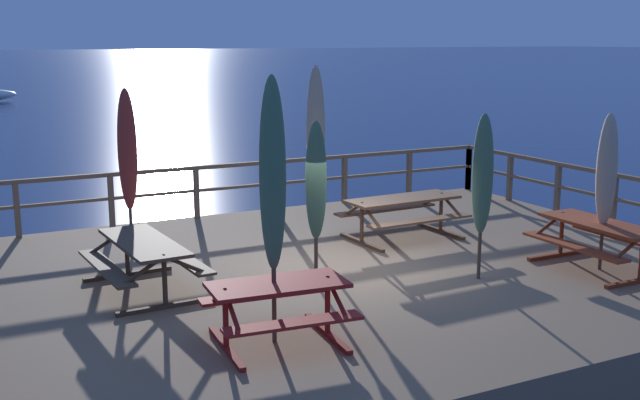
% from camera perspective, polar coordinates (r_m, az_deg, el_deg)
% --- Properties ---
extents(ground_plane, '(600.00, 600.00, 0.00)m').
position_cam_1_polar(ground_plane, '(13.06, 1.43, -7.55)').
color(ground_plane, navy).
extents(wooden_deck, '(12.49, 9.40, 0.62)m').
position_cam_1_polar(wooden_deck, '(12.96, 1.44, -6.25)').
color(wooden_deck, '#846647').
rests_on(wooden_deck, ground).
extents(railing_waterside_far, '(12.29, 0.10, 1.09)m').
position_cam_1_polar(railing_waterside_far, '(16.72, -6.07, 1.49)').
color(railing_waterside_far, brown).
rests_on(railing_waterside_far, wooden_deck).
extents(railing_side_right, '(0.10, 9.20, 1.09)m').
position_cam_1_polar(railing_side_right, '(16.45, 20.41, 0.60)').
color(railing_side_right, brown).
rests_on(railing_side_right, wooden_deck).
extents(picnic_table_front_right, '(1.50, 2.18, 0.78)m').
position_cam_1_polar(picnic_table_front_right, '(11.86, -12.54, -3.82)').
color(picnic_table_front_right, brown).
rests_on(picnic_table_front_right, wooden_deck).
extents(picnic_table_mid_left, '(1.79, 1.55, 0.78)m').
position_cam_1_polar(picnic_table_mid_left, '(9.67, -3.06, -7.18)').
color(picnic_table_mid_left, maroon).
rests_on(picnic_table_mid_left, wooden_deck).
extents(picnic_table_back_left, '(2.20, 1.48, 0.78)m').
position_cam_1_polar(picnic_table_back_left, '(14.72, 5.97, -0.60)').
color(picnic_table_back_left, brown).
rests_on(picnic_table_back_left, wooden_deck).
extents(picnic_table_front_left, '(1.41, 2.05, 0.78)m').
position_cam_1_polar(picnic_table_front_left, '(13.46, 19.48, -2.38)').
color(picnic_table_front_left, '#993819').
rests_on(picnic_table_front_left, wooden_deck).
extents(patio_umbrella_tall_mid_left, '(0.32, 0.32, 2.49)m').
position_cam_1_polar(patio_umbrella_tall_mid_left, '(11.70, -0.29, 1.36)').
color(patio_umbrella_tall_mid_left, '#4C3828').
rests_on(patio_umbrella_tall_mid_left, wooden_deck).
extents(patio_umbrella_short_mid, '(0.32, 0.32, 3.25)m').
position_cam_1_polar(patio_umbrella_short_mid, '(9.33, -3.43, 1.76)').
color(patio_umbrella_short_mid, '#4C3828').
rests_on(patio_umbrella_short_mid, wooden_deck).
extents(patio_umbrella_tall_mid_right, '(0.32, 0.32, 2.56)m').
position_cam_1_polar(patio_umbrella_tall_mid_right, '(12.20, 11.61, 1.77)').
color(patio_umbrella_tall_mid_right, '#4C3828').
rests_on(patio_umbrella_tall_mid_right, wooden_deck).
extents(patio_umbrella_short_back, '(0.32, 0.32, 2.53)m').
position_cam_1_polar(patio_umbrella_short_back, '(13.24, 19.91, 1.97)').
color(patio_umbrella_short_back, '#4C3828').
rests_on(patio_umbrella_short_back, wooden_deck).
extents(patio_umbrella_tall_front, '(0.32, 0.32, 3.22)m').
position_cam_1_polar(patio_umbrella_tall_front, '(13.45, -0.32, 4.71)').
color(patio_umbrella_tall_front, '#4C3828').
rests_on(patio_umbrella_tall_front, wooden_deck).
extents(patio_umbrella_tall_back_left, '(0.32, 0.32, 2.85)m').
position_cam_1_polar(patio_umbrella_tall_back_left, '(13.63, -13.69, 3.47)').
color(patio_umbrella_tall_back_left, '#4C3828').
rests_on(patio_umbrella_tall_back_left, wooden_deck).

